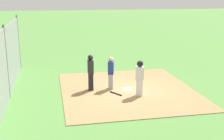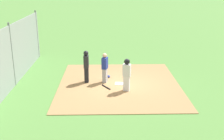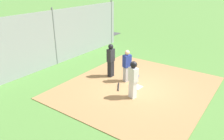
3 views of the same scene
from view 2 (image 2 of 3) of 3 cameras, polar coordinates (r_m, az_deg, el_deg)
The scene contains 9 objects.
ground_plane at distance 15.36m, azimuth 1.42°, elevation -2.88°, with size 140.00×140.00×0.00m, color #51843D.
dirt_infield at distance 15.35m, azimuth 1.43°, elevation -2.82°, with size 7.20×6.40×0.03m, color #9E774C.
home_plate at distance 15.34m, azimuth 1.43°, elevation -2.74°, with size 0.44×0.44×0.02m, color white.
catcher at distance 15.33m, azimuth -1.45°, elevation 0.55°, with size 0.44×0.36×1.63m.
umpire at distance 15.37m, azimuth -5.18°, elevation 0.85°, with size 0.38×0.26×1.76m.
runner at distance 14.13m, azimuth 2.98°, elevation -0.53°, with size 0.37×0.44×1.67m.
baseball_bat at distance 14.81m, azimuth -1.18°, elevation -3.43°, with size 0.06×0.06×0.78m, color black.
catcher_mask at distance 16.30m, azimuth -0.74°, elevation -1.29°, with size 0.24×0.20×0.12m, color navy.
backstop_fence at distance 15.62m, azimuth -19.42°, elevation 2.62°, with size 12.00×0.10×3.35m.
Camera 2 is at (14.34, -0.71, 5.46)m, focal length 45.59 mm.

